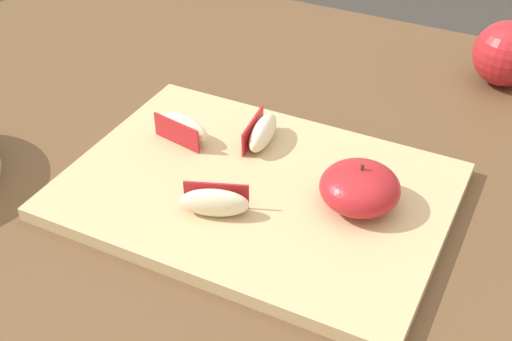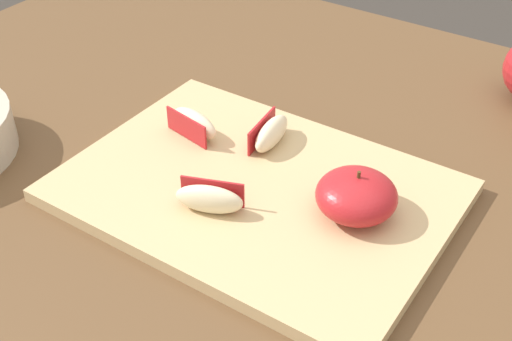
# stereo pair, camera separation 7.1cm
# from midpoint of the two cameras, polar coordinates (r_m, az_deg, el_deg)

# --- Properties ---
(dining_table) EXTENTS (1.37, 0.95, 0.73)m
(dining_table) POSITION_cam_midpoint_polar(r_m,az_deg,el_deg) (0.80, 7.15, -7.27)
(dining_table) COLOR brown
(dining_table) RESTS_ON ground_plane
(cutting_board) EXTENTS (0.41, 0.29, 0.02)m
(cutting_board) POSITION_cam_midpoint_polar(r_m,az_deg,el_deg) (0.73, 2.80, -1.84)
(cutting_board) COLOR tan
(cutting_board) RESTS_ON dining_table
(apple_half_skin_up) EXTENTS (0.08, 0.08, 0.05)m
(apple_half_skin_up) POSITION_cam_midpoint_polar(r_m,az_deg,el_deg) (0.69, 11.43, -2.20)
(apple_half_skin_up) COLOR #B21E23
(apple_half_skin_up) RESTS_ON cutting_board
(apple_wedge_back) EXTENTS (0.07, 0.05, 0.03)m
(apple_wedge_back) POSITION_cam_midpoint_polar(r_m,az_deg,el_deg) (0.68, -0.97, -2.50)
(apple_wedge_back) COLOR beige
(apple_wedge_back) RESTS_ON cutting_board
(apple_wedge_right) EXTENTS (0.07, 0.04, 0.03)m
(apple_wedge_right) POSITION_cam_midpoint_polar(r_m,az_deg,el_deg) (0.80, -2.72, 3.90)
(apple_wedge_right) COLOR beige
(apple_wedge_right) RESTS_ON cutting_board
(apple_wedge_front) EXTENTS (0.03, 0.07, 0.03)m
(apple_wedge_front) POSITION_cam_midpoint_polar(r_m,az_deg,el_deg) (0.78, 3.87, 3.08)
(apple_wedge_front) COLOR beige
(apple_wedge_front) RESTS_ON cutting_board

